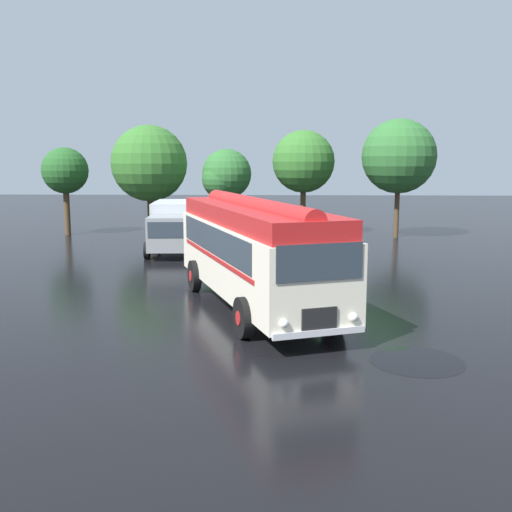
{
  "coord_description": "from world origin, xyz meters",
  "views": [
    {
      "loc": [
        0.18,
        -18.34,
        4.65
      ],
      "look_at": [
        -0.57,
        1.68,
        1.4
      ],
      "focal_mm": 42.0,
      "sensor_mm": 36.0,
      "label": 1
    }
  ],
  "objects_px": {
    "vintage_bus": "(254,248)",
    "car_near_left": "(229,234)",
    "car_mid_left": "(279,236)",
    "box_van": "(173,225)"
  },
  "relations": [
    {
      "from": "car_near_left",
      "to": "car_mid_left",
      "type": "xyz_separation_m",
      "value": [
        2.55,
        -0.66,
        0.0
      ]
    },
    {
      "from": "vintage_bus",
      "to": "car_near_left",
      "type": "height_order",
      "value": "vintage_bus"
    },
    {
      "from": "car_mid_left",
      "to": "box_van",
      "type": "relative_size",
      "value": 0.74
    },
    {
      "from": "vintage_bus",
      "to": "car_mid_left",
      "type": "height_order",
      "value": "vintage_bus"
    },
    {
      "from": "vintage_bus",
      "to": "car_near_left",
      "type": "bearing_deg",
      "value": 98.45
    },
    {
      "from": "car_mid_left",
      "to": "car_near_left",
      "type": "bearing_deg",
      "value": 165.57
    },
    {
      "from": "vintage_bus",
      "to": "box_van",
      "type": "bearing_deg",
      "value": 111.92
    },
    {
      "from": "vintage_bus",
      "to": "car_mid_left",
      "type": "relative_size",
      "value": 2.37
    },
    {
      "from": "car_near_left",
      "to": "car_mid_left",
      "type": "height_order",
      "value": "same"
    },
    {
      "from": "car_mid_left",
      "to": "box_van",
      "type": "distance_m",
      "value": 5.36
    }
  ]
}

